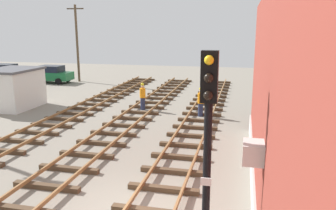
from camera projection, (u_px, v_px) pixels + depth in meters
track_centre at (33, 196)px, 10.97m from camera, size 2.50×52.62×0.32m
signal_mast at (208, 136)px, 7.33m from camera, size 0.36×0.40×5.04m
control_hut at (13, 88)px, 23.44m from camera, size 3.00×3.80×2.76m
parked_car_green at (51, 74)px, 34.33m from camera, size 4.20×2.04×1.76m
parked_car_black at (4, 72)px, 35.86m from camera, size 4.20×2.04×1.76m
utility_pole_far at (77, 42)px, 34.49m from camera, size 1.80×0.24×7.79m
track_worker_foreground at (143, 96)px, 22.93m from camera, size 0.40×0.40×1.87m
track_worker_distant at (201, 102)px, 21.23m from camera, size 0.40×0.40×1.87m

